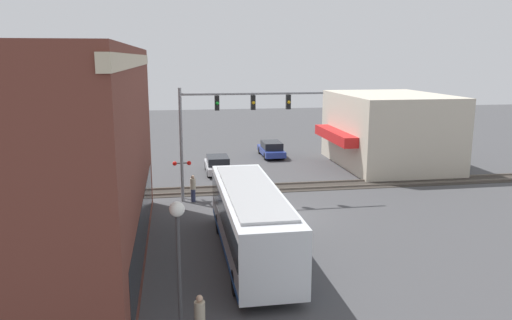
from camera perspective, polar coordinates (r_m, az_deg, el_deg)
The scene contains 12 objects.
ground_plane at distance 28.79m, azimuth 3.22°, elevation -6.28°, with size 120.00×120.00×0.00m, color #424244.
brick_building at distance 22.79m, azimuth -26.30°, elevation -0.22°, with size 18.42×10.58×9.28m.
shop_building at distance 42.89m, azimuth 14.86°, elevation 3.35°, with size 11.14×9.27×5.93m.
city_bus at distance 22.46m, azimuth -0.58°, elevation -6.77°, with size 10.93×2.59×3.18m.
traffic_signal_gantry at distance 30.83m, azimuth -3.43°, elevation 5.05°, with size 0.42×9.03×7.08m.
crossing_signal at distance 31.84m, azimuth -8.47°, elevation -0.37°, with size 1.41×1.18×3.81m.
streetlamp at distance 14.79m, azimuth -8.80°, elevation -12.10°, with size 0.44×0.44×4.91m.
rail_track_near at distance 34.43m, azimuth 1.03°, elevation -3.21°, with size 2.60×60.00×0.15m.
parked_car_silver at distance 38.87m, azimuth -4.41°, elevation -0.59°, with size 4.34×1.82×1.37m.
parked_car_blue at distance 45.23m, azimuth 1.76°, elevation 1.20°, with size 4.61×1.82×1.41m.
pedestrian_by_lamp at distance 16.34m, azimuth -6.43°, elevation -17.70°, with size 0.34×0.34×1.69m.
pedestrian_at_crossing at distance 31.35m, azimuth -7.21°, elevation -3.22°, with size 0.34×0.34×1.69m.
Camera 1 is at (-26.72, 6.08, 8.85)m, focal length 35.00 mm.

